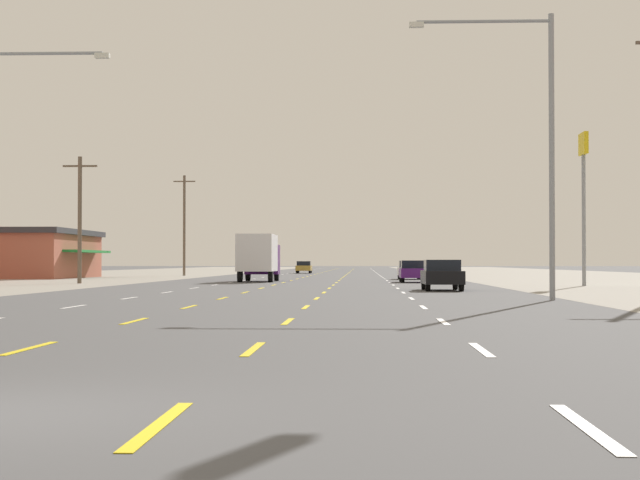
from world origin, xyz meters
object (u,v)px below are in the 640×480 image
(sedan_far_right_midfar, at_px, (410,270))
(pole_sign_right_row_1, at_px, (584,176))
(streetlight_left_row_0, at_px, (1,151))
(sedan_far_right_nearest, at_px, (442,275))
(sedan_inner_left_far, at_px, (304,267))
(sedan_far_right_near, at_px, (413,271))
(box_truck_inner_left_mid, at_px, (259,255))
(streetlight_right_row_0, at_px, (536,132))

(sedan_far_right_midfar, bearing_deg, pole_sign_right_row_1, -68.73)
(streetlight_left_row_0, bearing_deg, sedan_far_right_nearest, 37.03)
(pole_sign_right_row_1, bearing_deg, sedan_inner_left_far, 106.39)
(sedan_far_right_near, height_order, box_truck_inner_left_mid, box_truck_inner_left_mid)
(sedan_far_right_nearest, xyz_separation_m, pole_sign_right_row_1, (8.75, 9.68, 5.48))
(sedan_far_right_nearest, relative_size, box_truck_inner_left_mid, 0.63)
(pole_sign_right_row_1, height_order, streetlight_right_row_0, streetlight_right_row_0)
(sedan_far_right_near, height_order, sedan_inner_left_far, same)
(sedan_far_right_near, bearing_deg, sedan_inner_left_far, 100.53)
(sedan_far_right_nearest, height_order, sedan_inner_left_far, same)
(sedan_inner_left_far, xyz_separation_m, pole_sign_right_row_1, (19.59, -66.61, 5.48))
(box_truck_inner_left_mid, xyz_separation_m, sedan_far_right_midfar, (10.89, 10.41, -1.08))
(pole_sign_right_row_1, relative_size, streetlight_left_row_0, 0.95)
(sedan_far_right_nearest, relative_size, sedan_inner_left_far, 1.00)
(sedan_far_right_midfar, height_order, pole_sign_right_row_1, pole_sign_right_row_1)
(sedan_far_right_near, distance_m, sedan_inner_left_far, 57.26)
(sedan_far_right_near, xyz_separation_m, sedan_inner_left_far, (-10.46, 56.29, 0.00))
(sedan_far_right_nearest, bearing_deg, streetlight_left_row_0, -142.97)
(box_truck_inner_left_mid, xyz_separation_m, streetlight_right_row_0, (13.31, -34.64, 4.15))
(sedan_far_right_midfar, relative_size, pole_sign_right_row_1, 0.52)
(box_truck_inner_left_mid, bearing_deg, streetlight_right_row_0, -68.99)
(box_truck_inner_left_mid, relative_size, sedan_inner_left_far, 1.60)
(sedan_far_right_near, bearing_deg, box_truck_inner_left_mid, 169.71)
(sedan_far_right_nearest, height_order, box_truck_inner_left_mid, box_truck_inner_left_mid)
(sedan_far_right_nearest, bearing_deg, sedan_far_right_midfar, 90.11)
(sedan_far_right_midfar, xyz_separation_m, streetlight_left_row_0, (-16.81, -45.06, 4.63))
(streetlight_right_row_0, bearing_deg, box_truck_inner_left_mid, 111.01)
(sedan_far_right_midfar, height_order, streetlight_left_row_0, streetlight_left_row_0)
(sedan_far_right_nearest, relative_size, pole_sign_right_row_1, 0.52)
(sedan_inner_left_far, bearing_deg, sedan_far_right_nearest, -81.92)
(sedan_far_right_near, relative_size, sedan_inner_left_far, 1.00)
(box_truck_inner_left_mid, distance_m, sedan_inner_left_far, 54.38)
(pole_sign_right_row_1, bearing_deg, streetlight_left_row_0, -138.83)
(sedan_far_right_nearest, bearing_deg, streetlight_right_row_0, -79.51)
(sedan_far_right_nearest, distance_m, sedan_far_right_midfar, 32.33)
(sedan_far_right_nearest, height_order, streetlight_right_row_0, streetlight_right_row_0)
(sedan_far_right_nearest, height_order, streetlight_left_row_0, streetlight_left_row_0)
(box_truck_inner_left_mid, height_order, sedan_far_right_midfar, box_truck_inner_left_mid)
(sedan_far_right_near, relative_size, sedan_far_right_midfar, 1.00)
(sedan_inner_left_far, relative_size, streetlight_right_row_0, 0.44)
(sedan_far_right_midfar, relative_size, streetlight_right_row_0, 0.44)
(sedan_far_right_midfar, bearing_deg, box_truck_inner_left_mid, -136.27)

